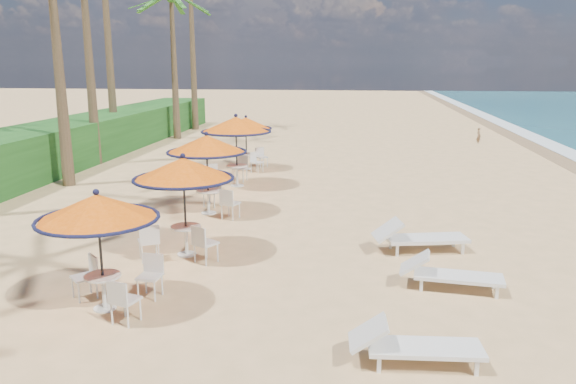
{
  "coord_description": "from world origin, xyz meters",
  "views": [
    {
      "loc": [
        -0.83,
        -8.75,
        4.34
      ],
      "look_at": [
        -2.55,
        4.66,
        1.2
      ],
      "focal_mm": 35.0,
      "sensor_mm": 36.0,
      "label": 1
    }
  ],
  "objects_px": {
    "station_1": "(183,178)",
    "lounger_mid": "(448,273)",
    "lounger_near": "(411,344)",
    "station_3": "(235,131)",
    "station_2": "(208,151)",
    "station_4": "(247,128)",
    "station_0": "(101,222)",
    "lounger_far": "(417,237)"
  },
  "relations": [
    {
      "from": "station_1",
      "to": "lounger_mid",
      "type": "height_order",
      "value": "station_1"
    },
    {
      "from": "lounger_near",
      "to": "station_3",
      "type": "bearing_deg",
      "value": 110.29
    },
    {
      "from": "station_2",
      "to": "station_4",
      "type": "distance_m",
      "value": 6.98
    },
    {
      "from": "station_2",
      "to": "lounger_near",
      "type": "relative_size",
      "value": 1.22
    },
    {
      "from": "station_0",
      "to": "lounger_far",
      "type": "distance_m",
      "value": 7.12
    },
    {
      "from": "station_3",
      "to": "station_0",
      "type": "bearing_deg",
      "value": -90.4
    },
    {
      "from": "station_2",
      "to": "lounger_far",
      "type": "xyz_separation_m",
      "value": [
        5.7,
        -2.71,
        -1.47
      ]
    },
    {
      "from": "station_2",
      "to": "lounger_mid",
      "type": "relative_size",
      "value": 1.19
    },
    {
      "from": "station_1",
      "to": "station_2",
      "type": "distance_m",
      "value": 3.69
    },
    {
      "from": "station_2",
      "to": "station_3",
      "type": "relative_size",
      "value": 0.93
    },
    {
      "from": "station_1",
      "to": "station_2",
      "type": "height_order",
      "value": "station_2"
    },
    {
      "from": "station_3",
      "to": "station_4",
      "type": "xyz_separation_m",
      "value": [
        -0.2,
        3.23,
        -0.27
      ]
    },
    {
      "from": "station_2",
      "to": "lounger_near",
      "type": "height_order",
      "value": "station_2"
    },
    {
      "from": "station_4",
      "to": "lounger_near",
      "type": "distance_m",
      "value": 15.85
    },
    {
      "from": "station_0",
      "to": "station_3",
      "type": "height_order",
      "value": "station_3"
    },
    {
      "from": "station_2",
      "to": "station_3",
      "type": "bearing_deg",
      "value": 90.91
    },
    {
      "from": "lounger_near",
      "to": "lounger_far",
      "type": "relative_size",
      "value": 0.86
    },
    {
      "from": "station_2",
      "to": "lounger_far",
      "type": "height_order",
      "value": "station_2"
    },
    {
      "from": "station_0",
      "to": "station_1",
      "type": "xyz_separation_m",
      "value": [
        0.54,
        2.93,
        0.19
      ]
    },
    {
      "from": "station_2",
      "to": "lounger_near",
      "type": "distance_m",
      "value": 9.51
    },
    {
      "from": "station_1",
      "to": "station_3",
      "type": "xyz_separation_m",
      "value": [
        -0.47,
        7.41,
        0.16
      ]
    },
    {
      "from": "station_0",
      "to": "station_3",
      "type": "bearing_deg",
      "value": 89.6
    },
    {
      "from": "station_4",
      "to": "lounger_near",
      "type": "bearing_deg",
      "value": -70.02
    },
    {
      "from": "station_3",
      "to": "lounger_near",
      "type": "distance_m",
      "value": 12.82
    },
    {
      "from": "station_0",
      "to": "station_1",
      "type": "bearing_deg",
      "value": 79.53
    },
    {
      "from": "lounger_near",
      "to": "lounger_mid",
      "type": "bearing_deg",
      "value": 68.52
    },
    {
      "from": "station_3",
      "to": "lounger_near",
      "type": "relative_size",
      "value": 1.31
    },
    {
      "from": "station_2",
      "to": "station_0",
      "type": "bearing_deg",
      "value": -91.15
    },
    {
      "from": "lounger_near",
      "to": "station_2",
      "type": "bearing_deg",
      "value": 119.33
    },
    {
      "from": "lounger_mid",
      "to": "lounger_far",
      "type": "xyz_separation_m",
      "value": [
        -0.38,
        2.2,
        0.04
      ]
    },
    {
      "from": "lounger_far",
      "to": "station_2",
      "type": "bearing_deg",
      "value": 141.79
    },
    {
      "from": "station_2",
      "to": "lounger_near",
      "type": "xyz_separation_m",
      "value": [
        5.14,
        -7.86,
        -1.51
      ]
    },
    {
      "from": "lounger_mid",
      "to": "station_3",
      "type": "bearing_deg",
      "value": 132.24
    },
    {
      "from": "station_1",
      "to": "lounger_mid",
      "type": "relative_size",
      "value": 1.17
    },
    {
      "from": "station_0",
      "to": "station_2",
      "type": "height_order",
      "value": "station_2"
    },
    {
      "from": "station_1",
      "to": "station_0",
      "type": "bearing_deg",
      "value": -100.47
    },
    {
      "from": "station_2",
      "to": "station_3",
      "type": "distance_m",
      "value": 3.75
    },
    {
      "from": "station_4",
      "to": "station_0",
      "type": "bearing_deg",
      "value": -89.46
    },
    {
      "from": "station_0",
      "to": "lounger_near",
      "type": "relative_size",
      "value": 1.12
    },
    {
      "from": "station_1",
      "to": "lounger_near",
      "type": "bearing_deg",
      "value": -41.64
    },
    {
      "from": "lounger_near",
      "to": "lounger_mid",
      "type": "height_order",
      "value": "lounger_mid"
    },
    {
      "from": "station_3",
      "to": "station_4",
      "type": "bearing_deg",
      "value": 93.57
    }
  ]
}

